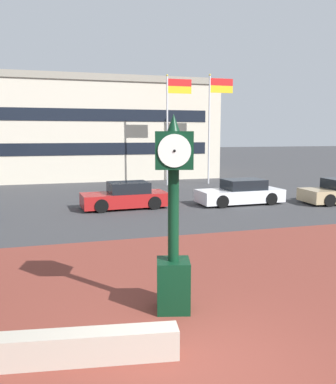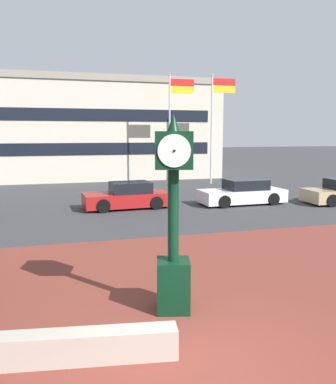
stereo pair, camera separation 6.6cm
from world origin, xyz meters
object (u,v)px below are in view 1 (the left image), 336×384
Objects in this scene: car_street_near at (125,197)px; flagpole_primary at (171,119)px; street_clock at (173,222)px; car_street_mid at (241,193)px; flagpole_secondary at (212,118)px; civic_building at (49,129)px.

flagpole_primary reaches higher than car_street_near.
car_street_mid is (7.11, 11.28, -1.29)m from street_clock.
car_street_near is (1.16, 11.74, -1.29)m from street_clock.
car_street_mid is (5.95, -0.45, 0.00)m from car_street_near.
street_clock is 0.51× the size of flagpole_secondary.
street_clock is at bearing 171.17° from car_street_near.
civic_building is at bearing 8.29° from car_street_near.
flagpole_primary is at bearing 87.86° from street_clock.
car_street_near is at bearing 98.72° from street_clock.
flagpole_secondary reaches higher than street_clock.
flagpole_secondary is (1.90, 8.54, 4.19)m from car_street_mid.
flagpole_primary is 3.14m from flagpole_secondary.
flagpole_primary is (4.71, 8.09, 4.08)m from car_street_near.
car_street_mid is at bearing -102.57° from flagpole_secondary.
street_clock is 0.52× the size of flagpole_primary.
car_street_near is 0.54× the size of flagpole_secondary.
flagpole_secondary is at bearing -14.30° from car_street_mid.
flagpole_primary is 12.01m from civic_building.
flagpole_primary is at bearing -33.41° from car_street_near.
car_street_near is 5.96m from car_street_mid.
car_street_mid is 0.57× the size of flagpole_secondary.
car_street_near is at bearing -134.15° from flagpole_secondary.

